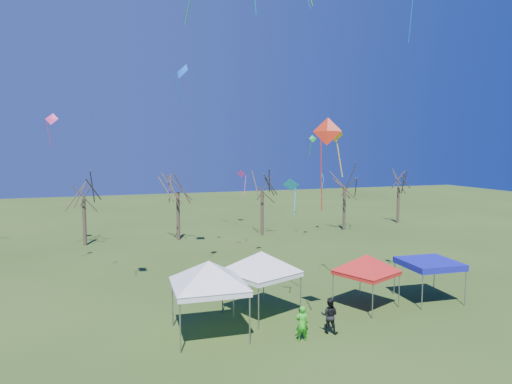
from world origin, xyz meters
TOP-DOWN VIEW (x-y plane):
  - ground at (0.00, 0.00)m, footprint 140.00×140.00m
  - tree_1 at (-10.77, 24.65)m, footprint 3.42×3.42m
  - tree_2 at (-2.37, 24.38)m, footprint 3.71×3.71m
  - tree_3 at (6.03, 24.04)m, footprint 3.59×3.59m
  - tree_4 at (15.36, 24.00)m, footprint 3.58×3.58m
  - tree_5 at (23.72, 26.07)m, footprint 3.39×3.39m
  - tent_white_west at (-4.64, 1.50)m, footprint 4.66×4.66m
  - tent_white_mid at (-1.43, 3.28)m, footprint 4.12×4.12m
  - tent_red at (4.41, 2.46)m, footprint 3.60×3.60m
  - tent_blue at (8.49, 2.31)m, footprint 3.15×3.15m
  - person_green at (-0.79, -0.47)m, footprint 0.64×0.47m
  - person_dark at (0.82, -0.07)m, footprint 1.05×1.00m
  - kite_1 at (0.25, 3.32)m, footprint 1.07×0.99m
  - kite_17 at (4.37, 5.97)m, footprint 1.08×0.74m
  - kite_2 at (-12.99, 23.05)m, footprint 1.24×0.92m
  - kite_12 at (12.39, 23.35)m, footprint 0.80×0.90m
  - kite_5 at (0.19, -0.75)m, footprint 1.26×1.06m
  - kite_19 at (8.95, 18.71)m, footprint 0.73×0.51m
  - kite_22 at (2.43, 19.36)m, footprint 0.88×0.81m
  - kite_11 at (-3.22, 16.15)m, footprint 1.35×1.61m

SIDE VIEW (x-z plane):
  - ground at x=0.00m, z-range 0.00..0.00m
  - person_green at x=-0.79m, z-range 0.00..1.63m
  - person_dark at x=0.82m, z-range 0.00..1.70m
  - tent_blue at x=8.49m, z-range 0.97..3.29m
  - tent_red at x=4.41m, z-range 1.05..4.46m
  - tent_white_mid at x=-1.43m, z-range 1.20..5.11m
  - tent_white_west at x=-4.64m, z-range 1.26..5.37m
  - tree_5 at x=23.72m, z-range 2.00..9.46m
  - tree_1 at x=-10.77m, z-range 2.02..9.56m
  - kite_12 at x=12.39m, z-range 4.60..7.24m
  - tree_4 at x=15.36m, z-range 2.12..10.00m
  - tree_3 at x=6.03m, z-range 2.12..10.03m
  - tree_2 at x=-2.37m, z-range 2.20..10.38m
  - kite_22 at x=2.43m, z-range 5.24..7.62m
  - kite_1 at x=0.25m, z-range 5.83..7.81m
  - kite_5 at x=0.19m, z-range 7.35..11.52m
  - kite_17 at x=4.37m, z-range 7.98..11.04m
  - kite_19 at x=8.95m, z-range 8.58..10.51m
  - kite_2 at x=-12.99m, z-range 9.78..12.55m
  - kite_11 at x=-3.22m, z-range 13.03..16.05m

